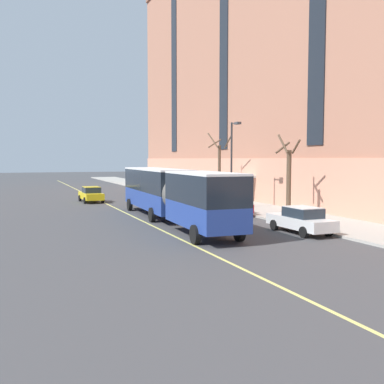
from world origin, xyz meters
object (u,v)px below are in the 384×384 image
Objects in this scene: parked_car_red_0 at (230,205)px; fire_hydrant at (179,193)px; city_bus at (171,192)px; parked_car_red_1 at (145,187)px; parked_car_white_2 at (301,220)px; parked_car_silver_7 at (159,190)px; street_tree_far_uptown at (288,177)px; taxi_cab at (91,194)px; parked_car_darkgray_3 at (183,195)px; street_lamp at (233,156)px; street_tree_far_downtown at (219,168)px.

fire_hydrant is at bearing 84.23° from parked_car_red_0.
city_bus is 4.48× the size of parked_car_red_0.
parked_car_red_1 is 33.18m from parked_car_white_2.
parked_car_silver_7 reaches higher than fire_hydrant.
parked_car_red_1 is 27.22m from street_tree_far_uptown.
city_bus is at bearing -80.36° from taxi_cab.
taxi_cab is (-8.21, -3.47, -0.00)m from parked_car_silver_7.
parked_car_red_0 is at bearing -89.14° from parked_car_darkgray_3.
parked_car_red_1 is 0.61× the size of street_lamp.
street_tree_far_uptown is at bearing -74.51° from street_lamp.
parked_car_silver_7 is at bearing 90.28° from parked_car_red_0.
parked_car_white_2 is 12.79m from street_lamp.
city_bus is 2.87× the size of street_tree_far_downtown.
fire_hydrant is (1.68, -2.13, -0.29)m from parked_car_silver_7.
parked_car_darkgray_3 is 8.05m from street_lamp.
parked_car_darkgray_3 and taxi_cab have the same top height.
parked_car_darkgray_3 is 8.10m from parked_car_silver_7.
parked_car_red_1 is at bearing 90.00° from parked_car_white_2.
street_tree_far_downtown is (11.62, -5.39, 2.68)m from taxi_cab.
parked_car_red_0 is at bearing -119.99° from street_lamp.
street_tree_far_uptown reaches higher than parked_car_silver_7.
parked_car_red_0 is 0.98× the size of parked_car_silver_7.
city_bus is 4.26× the size of taxi_cab.
city_bus is 9.08m from street_lamp.
parked_car_white_2 is (0.02, -9.17, 0.00)m from parked_car_red_0.
parked_car_white_2 is 7.41m from street_tree_far_uptown.
parked_car_red_1 is 0.98× the size of taxi_cab.
parked_car_silver_7 is 0.61× the size of street_lamp.
parked_car_silver_7 is 15.54m from street_lamp.
taxi_cab is at bearing -157.09° from parked_car_silver_7.
street_lamp reaches higher than street_tree_far_uptown.
parked_car_darkgray_3 is at bearing 90.50° from parked_car_white_2.
parked_car_silver_7 is 21.21m from street_tree_far_uptown.
street_tree_far_downtown reaches higher than street_tree_far_uptown.
parked_car_darkgray_3 is 6.11× the size of fire_hydrant.
taxi_cab is (-2.79, 16.45, -1.31)m from city_bus.
street_tree_far_uptown reaches higher than parked_car_white_2.
parked_car_white_2 is at bearing -97.87° from street_lamp.
parked_car_silver_7 is 0.74× the size of street_tree_far_uptown.
parked_car_silver_7 is (-0.11, -6.11, 0.00)m from parked_car_red_1.
taxi_cab is 20.99m from street_tree_far_uptown.
fire_hydrant is (9.89, 1.34, -0.29)m from taxi_cab.
street_tree_far_downtown is at bearing 79.70° from parked_car_white_2.
parked_car_white_2 is 27.07m from parked_car_silver_7.
parked_car_darkgray_3 is 0.97× the size of taxi_cab.
city_bus is at bearing 174.23° from street_tree_far_uptown.
street_tree_far_downtown is at bearing -68.94° from parked_car_silver_7.
street_tree_far_uptown is 8.31× the size of fire_hydrant.
street_lamp is at bearing -89.55° from fire_hydrant.
parked_car_darkgray_3 is 4.45m from street_tree_far_downtown.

